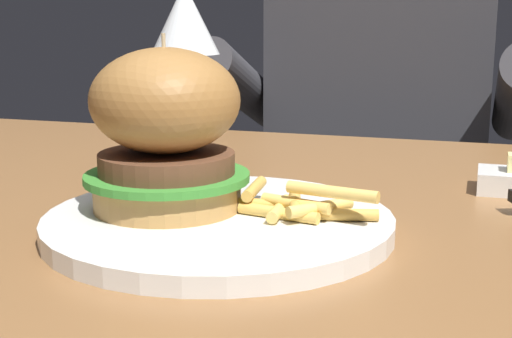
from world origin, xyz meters
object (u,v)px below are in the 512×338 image
at_px(diner_person, 376,210).
at_px(main_plate, 219,223).
at_px(burger_sandwich, 166,129).
at_px(wine_glass, 185,28).

bearing_deg(diner_person, main_plate, -91.37).
bearing_deg(main_plate, diner_person, 88.63).
distance_m(burger_sandwich, diner_person, 0.78).
distance_m(main_plate, burger_sandwich, 0.08).
xyz_separation_m(wine_glass, diner_person, (0.13, 0.53, -0.32)).
distance_m(main_plate, diner_person, 0.76).
relative_size(main_plate, burger_sandwich, 1.97).
xyz_separation_m(main_plate, diner_person, (0.02, 0.74, -0.18)).
height_order(burger_sandwich, diner_person, diner_person).
bearing_deg(diner_person, wine_glass, -104.00).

